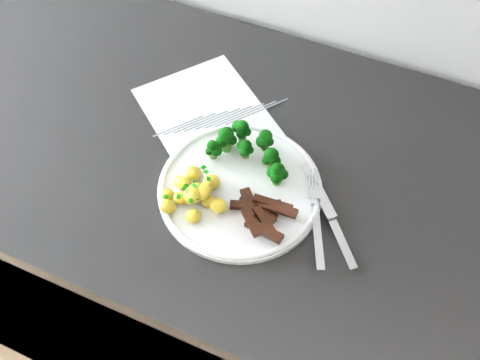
% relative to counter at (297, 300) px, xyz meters
% --- Properties ---
extents(counter, '(2.50, 0.63, 0.94)m').
position_rel_counter_xyz_m(counter, '(0.00, 0.00, 0.00)').
color(counter, black).
rests_on(counter, ground).
extents(recipe_paper, '(0.33, 0.32, 0.00)m').
position_rel_counter_xyz_m(recipe_paper, '(-0.22, 0.05, 0.47)').
color(recipe_paper, silver).
rests_on(recipe_paper, counter).
extents(plate, '(0.26, 0.26, 0.02)m').
position_rel_counter_xyz_m(plate, '(-0.12, -0.06, 0.48)').
color(plate, white).
rests_on(plate, counter).
extents(broccoli, '(0.14, 0.09, 0.05)m').
position_rel_counter_xyz_m(broccoli, '(-0.13, -0.00, 0.51)').
color(broccoli, '#35641E').
rests_on(broccoli, plate).
extents(potatoes, '(0.11, 0.10, 0.04)m').
position_rel_counter_xyz_m(potatoes, '(-0.17, -0.11, 0.49)').
color(potatoes, gold).
rests_on(potatoes, plate).
extents(beef_strips, '(0.11, 0.09, 0.03)m').
position_rel_counter_xyz_m(beef_strips, '(-0.07, -0.09, 0.49)').
color(beef_strips, black).
rests_on(beef_strips, plate).
extents(fork, '(0.08, 0.17, 0.02)m').
position_rel_counter_xyz_m(fork, '(0.01, -0.07, 0.49)').
color(fork, silver).
rests_on(fork, plate).
extents(knife, '(0.14, 0.16, 0.02)m').
position_rel_counter_xyz_m(knife, '(0.04, -0.07, 0.48)').
color(knife, silver).
rests_on(knife, plate).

